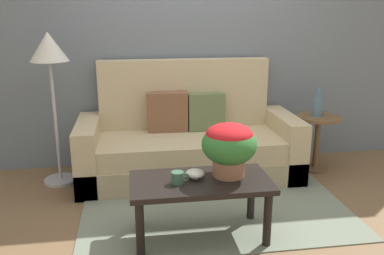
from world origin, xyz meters
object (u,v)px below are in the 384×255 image
Objects in this scene: couch at (188,143)px; side_table at (317,133)px; coffee_table at (200,189)px; potted_plant at (229,144)px; snack_bowl at (195,174)px; coffee_mug at (178,178)px; floor_lamp at (50,61)px; table_vase at (318,105)px.

side_table is (1.37, -0.07, 0.07)m from couch.
coffee_table is 2.53× the size of potted_plant.
snack_bowl is (-0.26, -0.02, -0.21)m from potted_plant.
coffee_mug is at bearing -167.50° from potted_plant.
couch is 1.49× the size of floor_lamp.
table_vase reaches higher than potted_plant.
side_table reaches higher than coffee_table.
snack_bowl reaches higher than coffee_table.
floor_lamp is at bearing 134.35° from snack_bowl.
coffee_table is 7.82× the size of coffee_mug.
floor_lamp reaches higher than side_table.
floor_lamp is 1.78m from coffee_mug.
table_vase is at bearing 37.95° from snack_bowl.
side_table is 4.21× the size of snack_bowl.
couch is 15.64× the size of snack_bowl.
potted_plant is 2.91× the size of snack_bowl.
snack_bowl is at bearing -175.79° from potted_plant.
coffee_table is 3.59× the size of table_vase.
table_vase is at bearing 42.88° from potted_plant.
coffee_table is 0.21m from coffee_mug.
snack_bowl is at bearing -142.71° from side_table.
potted_plant is (1.43, -1.18, -0.50)m from floor_lamp.
couch is at bearing 177.20° from side_table.
floor_lamp is (-1.21, 1.23, 0.82)m from coffee_table.
coffee_table is 1.89m from table_vase.
potted_plant is at bearing -83.33° from couch.
floor_lamp reaches higher than coffee_mug.
side_table is at bearing 36.50° from coffee_mug.
potted_plant is at bearing 13.50° from coffee_table.
potted_plant is at bearing 12.50° from coffee_mug.
table_vase is at bearing -2.26° from couch.
side_table is 2.78m from floor_lamp.
coffee_mug is at bearing -101.28° from couch.
side_table is at bearing -2.80° from couch.
coffee_table is (-0.08, -1.24, 0.05)m from couch.
floor_lamp is (-2.66, 0.06, 0.80)m from side_table.
couch is 16.64× the size of coffee_mug.
couch is at bearing 0.13° from floor_lamp.
couch is 1.22m from snack_bowl.
coffee_mug is (1.04, -1.27, -0.70)m from floor_lamp.
couch is at bearing 96.67° from potted_plant.
couch is at bearing 86.14° from coffee_table.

